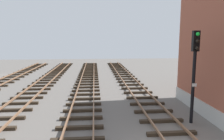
% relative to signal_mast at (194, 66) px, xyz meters
% --- Properties ---
extents(signal_mast, '(0.36, 0.40, 5.13)m').
position_rel_signal_mast_xyz_m(signal_mast, '(0.00, 0.00, 0.00)').
color(signal_mast, black).
rests_on(signal_mast, ground).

